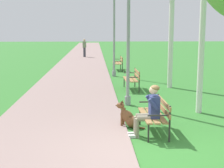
# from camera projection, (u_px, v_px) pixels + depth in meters

# --- Properties ---
(ground_plane) EXTENTS (120.00, 120.00, 0.00)m
(ground_plane) POSITION_uv_depth(u_px,v_px,m) (146.00, 153.00, 6.80)
(ground_plane) COLOR #33752D
(paved_path) EXTENTS (3.55, 60.00, 0.04)m
(paved_path) POSITION_uv_depth(u_px,v_px,m) (84.00, 56.00, 30.32)
(paved_path) COLOR gray
(paved_path) RESTS_ON ground
(park_bench_near) EXTENTS (0.55, 1.50, 0.85)m
(park_bench_near) POSITION_uv_depth(u_px,v_px,m) (156.00, 113.00, 8.03)
(park_bench_near) COLOR olive
(park_bench_near) RESTS_ON ground
(park_bench_mid) EXTENTS (0.55, 1.50, 0.85)m
(park_bench_mid) POSITION_uv_depth(u_px,v_px,m) (133.00, 78.00, 13.76)
(park_bench_mid) COLOR olive
(park_bench_mid) RESTS_ON ground
(park_bench_far) EXTENTS (0.55, 1.50, 0.85)m
(park_bench_far) POSITION_uv_depth(u_px,v_px,m) (119.00, 62.00, 20.25)
(park_bench_far) COLOR olive
(park_bench_far) RESTS_ON ground
(person_seated_on_near_bench) EXTENTS (0.74, 0.49, 1.25)m
(person_seated_on_near_bench) POSITION_uv_depth(u_px,v_px,m) (150.00, 109.00, 7.74)
(person_seated_on_near_bench) COLOR gray
(person_seated_on_near_bench) RESTS_ON ground
(dog_brown) EXTENTS (0.77, 0.48, 0.71)m
(dog_brown) POSITION_uv_depth(u_px,v_px,m) (129.00, 118.00, 8.53)
(dog_brown) COLOR brown
(dog_brown) RESTS_ON ground
(lamp_post_near) EXTENTS (0.24, 0.24, 4.64)m
(lamp_post_near) POSITION_uv_depth(u_px,v_px,m) (128.00, 34.00, 10.68)
(lamp_post_near) COLOR gray
(lamp_post_near) RESTS_ON ground
(lamp_post_mid) EXTENTS (0.24, 0.24, 4.40)m
(lamp_post_mid) POSITION_uv_depth(u_px,v_px,m) (114.00, 34.00, 17.35)
(lamp_post_mid) COLOR gray
(lamp_post_mid) RESTS_ON ground
(pedestrian_distant) EXTENTS (0.32, 0.22, 1.65)m
(pedestrian_distant) POSITION_uv_depth(u_px,v_px,m) (84.00, 48.00, 29.36)
(pedestrian_distant) COLOR #383842
(pedestrian_distant) RESTS_ON ground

